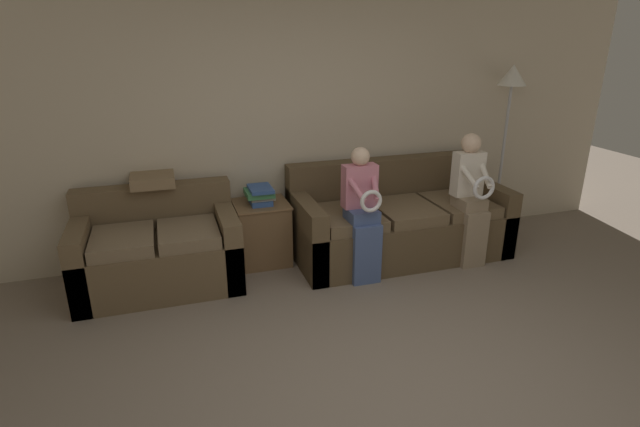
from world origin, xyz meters
name	(u,v)px	position (x,y,z in m)	size (l,w,h in m)	color
ground_plane	(412,417)	(0.00, 0.00, 0.00)	(14.00, 14.00, 0.00)	gray
wall_back	(293,127)	(0.00, 2.70, 1.27)	(7.60, 0.06, 2.55)	beige
couch_main	(398,222)	(0.96, 2.19, 0.33)	(2.14, 0.95, 0.93)	brown
couch_side	(158,251)	(-1.39, 2.22, 0.32)	(1.40, 0.86, 0.86)	brown
child_left_seated	(363,210)	(0.40, 1.79, 0.67)	(0.31, 0.37, 1.22)	#475B8E
child_right_seated	(471,193)	(1.52, 1.79, 0.71)	(0.30, 0.38, 1.27)	gray
side_shelf	(262,232)	(-0.41, 2.40, 0.32)	(0.52, 0.49, 0.61)	brown
book_stack	(260,195)	(-0.41, 2.40, 0.70)	(0.27, 0.31, 0.17)	#33569E
floor_lamp	(510,94)	(2.32, 2.42, 1.55)	(0.30, 0.30, 1.85)	#2D2B28
throw_pillow	(153,179)	(-1.37, 2.52, 0.91)	(0.38, 0.38, 0.10)	#846B4C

